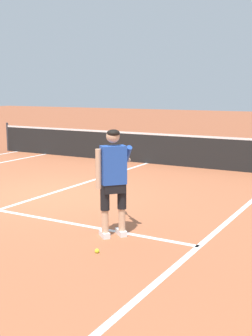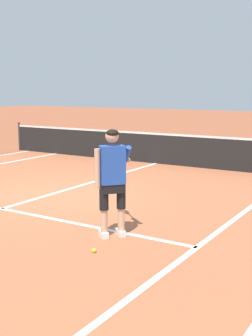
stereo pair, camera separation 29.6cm
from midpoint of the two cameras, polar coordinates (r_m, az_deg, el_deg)
ground_plane at (r=10.17m, az=-8.33°, el=-3.24°), size 80.00×80.00×0.00m
court_inner_surface at (r=9.77m, az=-10.41°, el=-3.83°), size 10.98×11.19×0.00m
line_service at (r=9.08m, az=-14.68°, el=-5.05°), size 8.23×0.10×0.01m
line_centre_service at (r=11.44m, az=-3.00°, el=-1.63°), size 0.10×6.40×0.01m
line_singles_right at (r=7.71m, az=13.10°, el=-7.68°), size 0.10×10.79×0.01m
tennis_net at (r=14.06m, az=4.46°, el=2.58°), size 11.96×0.08×1.07m
tennis_player at (r=6.97m, az=-0.53°, el=-0.94°), size 0.79×1.14×1.71m
tennis_ball_near_feet at (r=6.51m, az=-2.80°, el=-10.50°), size 0.07×0.07×0.07m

